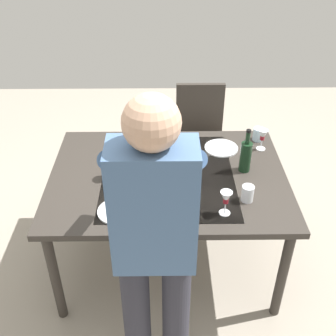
{
  "coord_description": "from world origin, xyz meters",
  "views": [
    {
      "loc": [
        0.03,
        2.14,
        2.3
      ],
      "look_at": [
        0.0,
        0.0,
        0.8
      ],
      "focal_mm": 44.6,
      "sensor_mm": 36.0,
      "label": 1
    }
  ],
  "objects_px": {
    "person_server": "(155,243)",
    "wine_bottle": "(246,156)",
    "wine_glass_right": "(226,199)",
    "side_bowl_salad": "(190,161)",
    "water_cup_near_right": "(248,193)",
    "dinner_plate_far": "(221,148)",
    "serving_bowl_pasta": "(143,149)",
    "chair_near": "(200,132)",
    "dinner_plate_near": "(118,211)",
    "dining_table": "(168,183)",
    "water_cup_near_left": "(108,172)",
    "water_cup_far_left": "(258,134)",
    "wine_glass_left": "(263,136)"
  },
  "relations": [
    {
      "from": "side_bowl_salad",
      "to": "dinner_plate_far",
      "type": "height_order",
      "value": "side_bowl_salad"
    },
    {
      "from": "water_cup_far_left",
      "to": "side_bowl_salad",
      "type": "bearing_deg",
      "value": 31.81
    },
    {
      "from": "wine_bottle",
      "to": "water_cup_far_left",
      "type": "bearing_deg",
      "value": -113.01
    },
    {
      "from": "water_cup_near_left",
      "to": "water_cup_far_left",
      "type": "bearing_deg",
      "value": -156.13
    },
    {
      "from": "dining_table",
      "to": "chair_near",
      "type": "xyz_separation_m",
      "value": [
        -0.28,
        -0.93,
        -0.16
      ]
    },
    {
      "from": "dinner_plate_far",
      "to": "wine_glass_left",
      "type": "bearing_deg",
      "value": 178.56
    },
    {
      "from": "water_cup_near_right",
      "to": "side_bowl_salad",
      "type": "distance_m",
      "value": 0.48
    },
    {
      "from": "wine_glass_right",
      "to": "serving_bowl_pasta",
      "type": "relative_size",
      "value": 0.5
    },
    {
      "from": "water_cup_far_left",
      "to": "dining_table",
      "type": "bearing_deg",
      "value": 32.74
    },
    {
      "from": "side_bowl_salad",
      "to": "dinner_plate_near",
      "type": "distance_m",
      "value": 0.63
    },
    {
      "from": "person_server",
      "to": "serving_bowl_pasta",
      "type": "height_order",
      "value": "person_server"
    },
    {
      "from": "water_cup_far_left",
      "to": "dinner_plate_far",
      "type": "bearing_deg",
      "value": 22.95
    },
    {
      "from": "wine_glass_right",
      "to": "side_bowl_salad",
      "type": "bearing_deg",
      "value": -71.13
    },
    {
      "from": "chair_near",
      "to": "water_cup_near_right",
      "type": "relative_size",
      "value": 9.15
    },
    {
      "from": "wine_glass_left",
      "to": "dinner_plate_far",
      "type": "relative_size",
      "value": 0.66
    },
    {
      "from": "water_cup_near_left",
      "to": "dinner_plate_far",
      "type": "xyz_separation_m",
      "value": [
        -0.75,
        -0.34,
        -0.04
      ]
    },
    {
      "from": "chair_near",
      "to": "water_cup_far_left",
      "type": "xyz_separation_m",
      "value": [
        -0.37,
        0.51,
        0.27
      ]
    },
    {
      "from": "wine_bottle",
      "to": "serving_bowl_pasta",
      "type": "relative_size",
      "value": 0.99
    },
    {
      "from": "dinner_plate_far",
      "to": "water_cup_far_left",
      "type": "bearing_deg",
      "value": -157.05
    },
    {
      "from": "water_cup_near_left",
      "to": "dinner_plate_near",
      "type": "height_order",
      "value": "water_cup_near_left"
    },
    {
      "from": "person_server",
      "to": "wine_glass_left",
      "type": "bearing_deg",
      "value": -123.0
    },
    {
      "from": "dinner_plate_near",
      "to": "dinner_plate_far",
      "type": "bearing_deg",
      "value": -135.11
    },
    {
      "from": "person_server",
      "to": "wine_bottle",
      "type": "relative_size",
      "value": 5.71
    },
    {
      "from": "dining_table",
      "to": "wine_glass_right",
      "type": "bearing_deg",
      "value": 129.74
    },
    {
      "from": "water_cup_near_left",
      "to": "side_bowl_salad",
      "type": "xyz_separation_m",
      "value": [
        -0.52,
        -0.14,
        -0.02
      ]
    },
    {
      "from": "chair_near",
      "to": "dinner_plate_near",
      "type": "bearing_deg",
      "value": 66.17
    },
    {
      "from": "dining_table",
      "to": "wine_bottle",
      "type": "bearing_deg",
      "value": -174.99
    },
    {
      "from": "wine_bottle",
      "to": "water_cup_near_right",
      "type": "bearing_deg",
      "value": 83.89
    },
    {
      "from": "wine_glass_left",
      "to": "chair_near",
      "type": "bearing_deg",
      "value": -60.17
    },
    {
      "from": "wine_glass_left",
      "to": "wine_glass_right",
      "type": "xyz_separation_m",
      "value": [
        0.33,
        0.67,
        0.0
      ]
    },
    {
      "from": "wine_glass_left",
      "to": "dinner_plate_near",
      "type": "xyz_separation_m",
      "value": [
        0.93,
        0.65,
        -0.1
      ]
    },
    {
      "from": "wine_glass_right",
      "to": "serving_bowl_pasta",
      "type": "height_order",
      "value": "wine_glass_right"
    },
    {
      "from": "water_cup_near_right",
      "to": "dinner_plate_far",
      "type": "height_order",
      "value": "water_cup_near_right"
    },
    {
      "from": "water_cup_far_left",
      "to": "dinner_plate_near",
      "type": "bearing_deg",
      "value": 39.62
    },
    {
      "from": "wine_glass_right",
      "to": "dining_table",
      "type": "bearing_deg",
      "value": -50.26
    },
    {
      "from": "dinner_plate_near",
      "to": "water_cup_far_left",
      "type": "bearing_deg",
      "value": -140.38
    },
    {
      "from": "wine_glass_left",
      "to": "dinner_plate_near",
      "type": "height_order",
      "value": "wine_glass_left"
    },
    {
      "from": "water_cup_near_left",
      "to": "serving_bowl_pasta",
      "type": "height_order",
      "value": "water_cup_near_left"
    },
    {
      "from": "dining_table",
      "to": "water_cup_far_left",
      "type": "relative_size",
      "value": 16.0
    },
    {
      "from": "wine_glass_left",
      "to": "wine_bottle",
      "type": "bearing_deg",
      "value": 57.88
    },
    {
      "from": "dining_table",
      "to": "dinner_plate_near",
      "type": "relative_size",
      "value": 6.49
    },
    {
      "from": "dinner_plate_far",
      "to": "wine_bottle",
      "type": "bearing_deg",
      "value": 114.22
    },
    {
      "from": "serving_bowl_pasta",
      "to": "chair_near",
      "type": "bearing_deg",
      "value": -123.36
    },
    {
      "from": "chair_near",
      "to": "dinner_plate_far",
      "type": "relative_size",
      "value": 3.96
    },
    {
      "from": "person_server",
      "to": "wine_bottle",
      "type": "height_order",
      "value": "person_server"
    },
    {
      "from": "dining_table",
      "to": "side_bowl_salad",
      "type": "height_order",
      "value": "side_bowl_salad"
    },
    {
      "from": "person_server",
      "to": "dinner_plate_near",
      "type": "distance_m",
      "value": 0.54
    },
    {
      "from": "dining_table",
      "to": "wine_bottle",
      "type": "relative_size",
      "value": 5.05
    },
    {
      "from": "person_server",
      "to": "dinner_plate_far",
      "type": "bearing_deg",
      "value": -111.76
    },
    {
      "from": "chair_near",
      "to": "wine_glass_left",
      "type": "bearing_deg",
      "value": 119.83
    }
  ]
}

